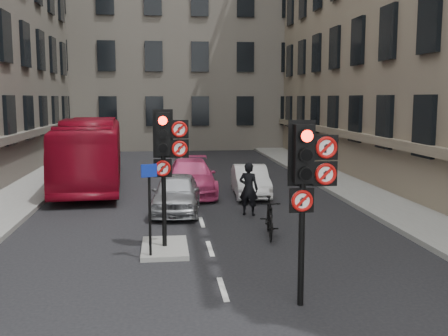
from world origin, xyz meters
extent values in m
plane|color=black|center=(0.00, 0.00, 0.00)|extent=(120.00, 120.00, 0.00)
cube|color=gray|center=(-7.20, 12.00, 0.08)|extent=(3.00, 50.00, 0.16)
cube|color=gray|center=(7.20, 12.00, 0.08)|extent=(3.00, 50.00, 0.16)
cube|color=gray|center=(-1.20, 5.00, 0.06)|extent=(1.20, 2.00, 0.12)
cube|color=#676157|center=(0.00, 38.00, 10.00)|extent=(30.00, 14.00, 20.00)
cylinder|color=black|center=(1.40, 1.00, 1.20)|extent=(0.12, 0.12, 2.40)
cube|color=black|center=(1.40, 1.00, 2.95)|extent=(0.36, 0.28, 1.10)
cube|color=black|center=(1.40, 1.13, 2.95)|extent=(0.52, 0.03, 1.25)
cylinder|color=#FF1407|center=(1.40, 0.76, 3.30)|extent=(0.22, 0.01, 0.22)
cylinder|color=black|center=(1.40, 0.76, 2.95)|extent=(0.22, 0.01, 0.22)
cylinder|color=black|center=(1.40, 0.76, 2.60)|extent=(0.22, 0.01, 0.22)
cube|color=black|center=(1.82, 0.98, 3.07)|extent=(0.47, 0.05, 0.47)
cylinder|color=white|center=(1.82, 0.94, 3.07)|extent=(0.41, 0.02, 0.41)
torus|color=#BF0C0A|center=(1.82, 0.93, 3.07)|extent=(0.41, 0.06, 0.41)
cube|color=#BF0C0A|center=(1.82, 0.92, 3.07)|extent=(0.25, 0.01, 0.25)
cube|color=black|center=(1.82, 0.98, 2.57)|extent=(0.47, 0.05, 0.47)
cylinder|color=white|center=(1.82, 0.94, 2.57)|extent=(0.41, 0.02, 0.41)
torus|color=#BF0C0A|center=(1.82, 0.93, 2.57)|extent=(0.41, 0.06, 0.41)
cube|color=#BF0C0A|center=(1.82, 0.92, 2.57)|extent=(0.25, 0.01, 0.25)
cube|color=black|center=(1.38, 0.98, 2.07)|extent=(0.47, 0.05, 0.47)
cylinder|color=white|center=(1.38, 0.94, 2.07)|extent=(0.41, 0.02, 0.41)
torus|color=#BF0C0A|center=(1.38, 0.93, 2.07)|extent=(0.41, 0.06, 0.41)
cube|color=#BF0C0A|center=(1.38, 0.92, 2.07)|extent=(0.25, 0.01, 0.25)
cylinder|color=black|center=(-1.20, 5.00, 1.32)|extent=(0.12, 0.12, 2.40)
cube|color=black|center=(-1.20, 5.00, 3.07)|extent=(0.36, 0.28, 1.10)
cube|color=black|center=(-1.20, 5.13, 3.07)|extent=(0.52, 0.03, 1.25)
cylinder|color=#FF1407|center=(-1.20, 4.75, 3.42)|extent=(0.22, 0.02, 0.22)
cylinder|color=black|center=(-1.20, 4.75, 3.07)|extent=(0.22, 0.02, 0.22)
cylinder|color=black|center=(-1.20, 4.75, 2.72)|extent=(0.22, 0.02, 0.22)
cube|color=black|center=(-0.78, 4.98, 3.19)|extent=(0.47, 0.05, 0.47)
cylinder|color=white|center=(-0.78, 4.94, 3.19)|extent=(0.41, 0.02, 0.41)
torus|color=#BF0C0A|center=(-0.78, 4.92, 3.19)|extent=(0.41, 0.06, 0.41)
cube|color=#BF0C0A|center=(-0.78, 4.92, 3.19)|extent=(0.25, 0.02, 0.25)
cube|color=black|center=(-0.78, 4.98, 2.69)|extent=(0.47, 0.05, 0.47)
cylinder|color=white|center=(-0.78, 4.94, 2.69)|extent=(0.41, 0.02, 0.41)
torus|color=#BF0C0A|center=(-0.78, 4.92, 2.69)|extent=(0.41, 0.06, 0.41)
cube|color=#BF0C0A|center=(-0.78, 4.92, 2.69)|extent=(0.25, 0.02, 0.25)
cube|color=black|center=(-1.22, 4.98, 2.19)|extent=(0.47, 0.05, 0.47)
cylinder|color=white|center=(-1.22, 4.94, 2.19)|extent=(0.41, 0.02, 0.41)
torus|color=#BF0C0A|center=(-1.22, 4.92, 2.19)|extent=(0.41, 0.06, 0.41)
cube|color=#BF0C0A|center=(-1.22, 4.92, 2.19)|extent=(0.25, 0.02, 0.25)
imported|color=#999BA0|center=(-0.77, 9.64, 0.68)|extent=(1.97, 4.12, 1.36)
imported|color=silver|center=(2.32, 12.40, 0.62)|extent=(1.51, 3.83, 1.24)
imported|color=#D03D78|center=(-0.08, 13.10, 0.71)|extent=(2.00, 4.88, 1.42)
imported|color=maroon|center=(-4.50, 15.79, 1.53)|extent=(3.36, 11.12, 3.05)
imported|color=black|center=(1.81, 6.00, 0.57)|extent=(0.79, 1.96, 1.14)
imported|color=black|center=(1.67, 8.86, 0.91)|extent=(0.79, 0.68, 1.82)
cylinder|color=black|center=(-1.55, 4.20, 1.24)|extent=(0.07, 0.07, 2.24)
cube|color=navy|center=(-1.55, 4.14, 2.24)|extent=(0.39, 0.16, 0.31)
camera|label=1|loc=(-1.19, -8.48, 3.99)|focal=42.00mm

